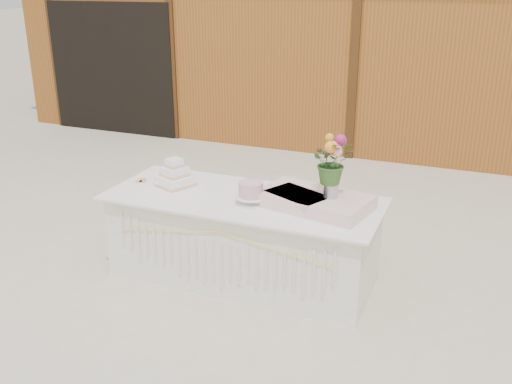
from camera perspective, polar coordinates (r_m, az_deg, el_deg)
ground at (r=5.25m, az=-1.26°, el=-8.45°), size 80.00×80.00×0.00m
barn at (r=10.40m, az=12.45°, el=15.28°), size 12.60×4.60×3.30m
cake_table at (r=5.07m, az=-1.32°, el=-4.64°), size 2.40×1.00×0.77m
wedding_cake at (r=5.24m, az=-8.11°, el=1.54°), size 0.38×0.38×0.26m
pink_cake_stand at (r=4.76m, az=-0.52°, el=0.02°), size 0.26×0.26×0.19m
satin_runner at (r=4.73m, az=5.83°, el=-0.85°), size 0.99×0.69×0.11m
flower_vase at (r=4.63m, az=7.52°, el=0.46°), size 0.12×0.12×0.17m
bouquet at (r=4.55m, az=7.68°, el=3.58°), size 0.41×0.39×0.36m
loose_flowers at (r=5.49m, az=-10.50°, el=1.43°), size 0.25×0.37×0.02m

